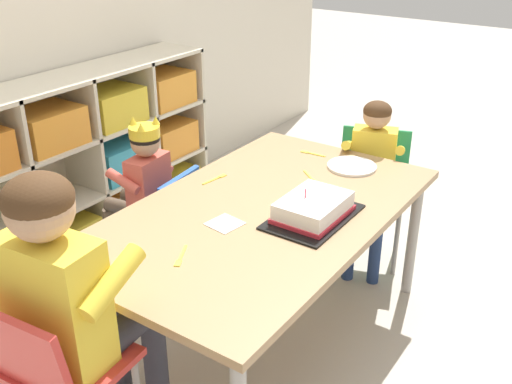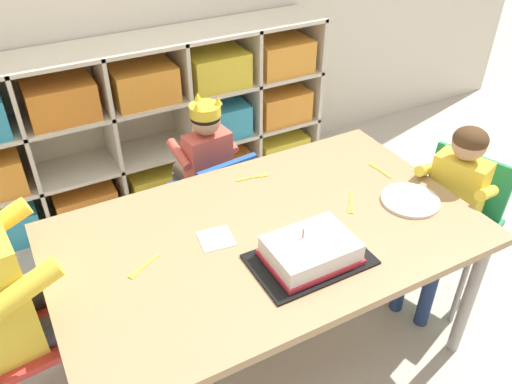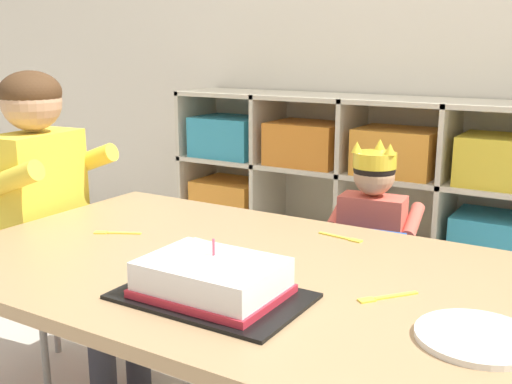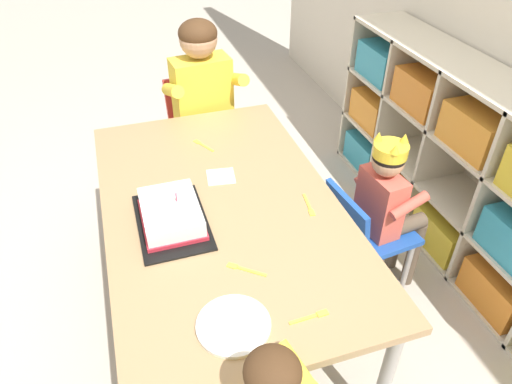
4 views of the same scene
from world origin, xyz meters
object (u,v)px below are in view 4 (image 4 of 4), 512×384
adult_helper_seated (206,101)px  birthday_cake_on_tray (171,215)px  classroom_chair_adult_side (202,126)px  fork_at_table_front_edge (202,145)px  activity_table (222,214)px  child_with_crown (389,199)px  fork_by_napkin (312,317)px  paper_plate_stack (233,325)px  fork_beside_plate_stack (244,269)px  classroom_chair_blue (364,232)px  fork_near_child_seat (309,206)px

adult_helper_seated → birthday_cake_on_tray: 0.92m
classroom_chair_adult_side → fork_at_table_front_edge: bearing=-106.7°
activity_table → child_with_crown: 0.73m
fork_at_table_front_edge → fork_by_napkin: same height
adult_helper_seated → paper_plate_stack: bearing=-105.5°
adult_helper_seated → fork_by_napkin: bearing=-96.0°
birthday_cake_on_tray → fork_at_table_front_edge: size_ratio=3.13×
fork_at_table_front_edge → fork_beside_plate_stack: bearing=-30.2°
classroom_chair_blue → paper_plate_stack: bearing=117.6°
child_with_crown → paper_plate_stack: (0.50, -0.83, 0.11)m
birthday_cake_on_tray → fork_near_child_seat: birthday_cake_on_tray is taller
activity_table → child_with_crown: child_with_crown is taller
classroom_chair_blue → fork_beside_plate_stack: 0.74m
activity_table → child_with_crown: (0.06, 0.72, -0.05)m
fork_at_table_front_edge → fork_by_napkin: size_ratio=0.99×
fork_near_child_seat → fork_beside_plate_stack: same height
paper_plate_stack → fork_beside_plate_stack: paper_plate_stack is taller
classroom_chair_blue → adult_helper_seated: adult_helper_seated is taller
activity_table → classroom_chair_adult_side: (-0.93, 0.12, -0.12)m
adult_helper_seated → fork_beside_plate_stack: bearing=-102.7°
adult_helper_seated → birthday_cake_on_tray: adult_helper_seated is taller
paper_plate_stack → fork_beside_plate_stack: (-0.21, 0.09, -0.00)m
adult_helper_seated → fork_beside_plate_stack: 1.18m
birthday_cake_on_tray → activity_table: bearing=104.1°
classroom_chair_blue → birthday_cake_on_tray: (-0.03, -0.82, 0.29)m
adult_helper_seated → child_with_crown: bearing=-61.7°
classroom_chair_adult_side → paper_plate_stack: bearing=-104.3°
classroom_chair_blue → fork_beside_plate_stack: fork_beside_plate_stack is taller
adult_helper_seated → fork_by_napkin: adult_helper_seated is taller
fork_by_napkin → classroom_chair_adult_side: bearing=-91.9°
fork_at_table_front_edge → fork_near_child_seat: 0.64m
fork_by_napkin → activity_table: bearing=-80.5°
activity_table → fork_near_child_seat: size_ratio=11.20×
classroom_chair_blue → fork_by_napkin: size_ratio=4.79×
fork_near_child_seat → fork_beside_plate_stack: (0.24, -0.33, -0.00)m
classroom_chair_blue → child_with_crown: size_ratio=0.72×
fork_near_child_seat → paper_plate_stack: bearing=144.0°
birthday_cake_on_tray → fork_beside_plate_stack: birthday_cake_on_tray is taller
fork_near_child_seat → fork_beside_plate_stack: 0.41m
classroom_chair_blue → birthday_cake_on_tray: 0.87m
adult_helper_seated → birthday_cake_on_tray: bearing=-116.6°
classroom_chair_adult_side → birthday_cake_on_tray: 1.05m
classroom_chair_adult_side → fork_by_napkin: classroom_chair_adult_side is taller
activity_table → classroom_chair_adult_side: classroom_chair_adult_side is taller
classroom_chair_adult_side → fork_beside_plate_stack: (1.29, -0.14, 0.17)m
fork_near_child_seat → fork_beside_plate_stack: bearing=133.4°
classroom_chair_blue → fork_beside_plate_stack: bearing=107.7°
classroom_chair_adult_side → fork_by_napkin: (1.53, 0.00, 0.17)m
fork_beside_plate_stack → child_with_crown: bearing=60.8°
child_with_crown → fork_near_child_seat: child_with_crown is taller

